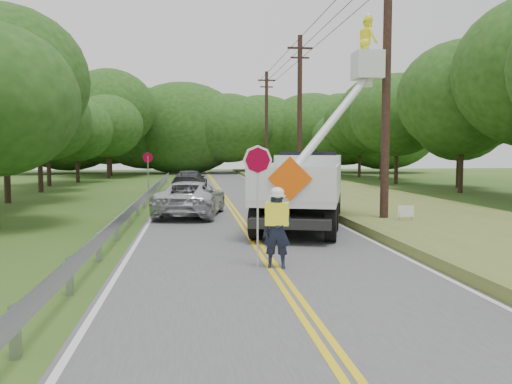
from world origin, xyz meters
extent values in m
plane|color=#254E17|center=(0.00, 0.00, 0.00)|extent=(140.00, 140.00, 0.00)
cube|color=#4E4E50|center=(0.00, 14.00, 0.01)|extent=(7.20, 96.00, 0.02)
cube|color=yellow|center=(-0.10, 14.00, 0.02)|extent=(0.12, 96.00, 0.00)
cube|color=yellow|center=(0.10, 14.00, 0.02)|extent=(0.12, 96.00, 0.00)
cube|color=silver|center=(-3.45, 14.00, 0.02)|extent=(0.12, 96.00, 0.00)
cube|color=silver|center=(3.45, 14.00, 0.02)|extent=(0.12, 96.00, 0.00)
cube|color=gray|center=(-4.10, -2.00, 0.35)|extent=(0.12, 0.14, 0.70)
cube|color=gray|center=(-4.10, 1.00, 0.35)|extent=(0.12, 0.14, 0.70)
cube|color=gray|center=(-4.10, 4.00, 0.35)|extent=(0.12, 0.14, 0.70)
cube|color=gray|center=(-4.10, 7.00, 0.35)|extent=(0.12, 0.14, 0.70)
cube|color=gray|center=(-4.10, 10.00, 0.35)|extent=(0.12, 0.14, 0.70)
cube|color=gray|center=(-4.10, 13.00, 0.35)|extent=(0.12, 0.14, 0.70)
cube|color=gray|center=(-4.10, 16.00, 0.35)|extent=(0.12, 0.14, 0.70)
cube|color=gray|center=(-4.10, 19.00, 0.35)|extent=(0.12, 0.14, 0.70)
cube|color=gray|center=(-4.10, 22.00, 0.35)|extent=(0.12, 0.14, 0.70)
cube|color=gray|center=(-4.10, 25.00, 0.35)|extent=(0.12, 0.14, 0.70)
cube|color=gray|center=(-4.10, 28.00, 0.35)|extent=(0.12, 0.14, 0.70)
cube|color=gray|center=(-4.10, 31.00, 0.35)|extent=(0.12, 0.14, 0.70)
cube|color=gray|center=(-4.10, 34.00, 0.35)|extent=(0.12, 0.14, 0.70)
cube|color=gray|center=(-4.10, 37.00, 0.35)|extent=(0.12, 0.14, 0.70)
cube|color=gray|center=(-4.00, 15.00, 0.60)|extent=(0.05, 48.00, 0.34)
cylinder|color=black|center=(5.00, 9.00, 5.00)|extent=(0.30, 0.30, 10.00)
cylinder|color=black|center=(5.00, 24.00, 5.00)|extent=(0.30, 0.30, 10.00)
cube|color=black|center=(5.00, 24.00, 9.20)|extent=(1.60, 0.12, 0.12)
cube|color=black|center=(5.00, 24.00, 8.60)|extent=(1.20, 0.10, 0.10)
cylinder|color=black|center=(5.00, 39.00, 5.00)|extent=(0.30, 0.30, 10.00)
cube|color=black|center=(5.00, 39.00, 9.20)|extent=(1.60, 0.12, 0.12)
cube|color=black|center=(5.00, 39.00, 8.60)|extent=(1.20, 0.10, 0.10)
cylinder|color=black|center=(4.30, 17.50, 9.10)|extent=(0.03, 43.00, 0.03)
cylinder|color=black|center=(5.00, 17.50, 9.10)|extent=(0.03, 43.00, 0.03)
cylinder|color=black|center=(5.70, 17.50, 9.10)|extent=(0.03, 43.00, 0.03)
cube|color=#5D672D|center=(7.10, 14.00, 0.15)|extent=(7.00, 96.00, 0.30)
cylinder|color=#332319|center=(-11.35, 19.34, 1.84)|extent=(0.32, 0.32, 3.68)
ellipsoid|color=#1D4212|center=(-11.35, 19.34, 6.33)|extent=(8.58, 8.58, 7.55)
cylinder|color=#332319|center=(-11.76, 26.74, 1.43)|extent=(0.32, 0.32, 2.85)
ellipsoid|color=#1D4212|center=(-11.76, 26.74, 4.91)|extent=(6.65, 6.65, 5.85)
cylinder|color=#332319|center=(-12.84, 32.86, 1.44)|extent=(0.32, 0.32, 2.87)
ellipsoid|color=#1D4212|center=(-12.84, 32.86, 4.95)|extent=(6.70, 6.70, 5.90)
cylinder|color=#332319|center=(-11.68, 37.49, 1.33)|extent=(0.32, 0.32, 2.65)
ellipsoid|color=#1D4212|center=(-11.68, 37.49, 4.57)|extent=(6.19, 6.19, 5.45)
cylinder|color=#332319|center=(-10.23, 44.69, 1.52)|extent=(0.32, 0.32, 3.03)
ellipsoid|color=#1D4212|center=(-10.23, 44.69, 5.23)|extent=(7.08, 7.08, 6.23)
cylinder|color=#332319|center=(-10.63, 48.89, 2.09)|extent=(0.32, 0.32, 4.19)
ellipsoid|color=#1D4212|center=(-10.63, 48.89, 7.21)|extent=(9.77, 9.77, 8.60)
cylinder|color=#332319|center=(15.31, 22.70, 1.77)|extent=(0.32, 0.32, 3.54)
ellipsoid|color=#1D4212|center=(15.31, 22.70, 6.10)|extent=(8.26, 8.26, 7.27)
cylinder|color=#332319|center=(17.44, 26.96, 1.43)|extent=(0.32, 0.32, 2.85)
ellipsoid|color=#1D4212|center=(17.44, 26.96, 4.91)|extent=(6.65, 6.65, 5.85)
cylinder|color=#332319|center=(14.84, 32.24, 1.64)|extent=(0.32, 0.32, 3.29)
ellipsoid|color=#1D4212|center=(14.84, 32.24, 5.66)|extent=(7.67, 7.67, 6.75)
cylinder|color=#332319|center=(15.90, 38.46, 1.79)|extent=(0.32, 0.32, 3.58)
ellipsoid|color=#1D4212|center=(15.90, 38.46, 6.17)|extent=(8.36, 8.36, 7.36)
cylinder|color=#332319|center=(15.49, 43.73, 1.63)|extent=(0.32, 0.32, 3.26)
ellipsoid|color=#1D4212|center=(15.49, 43.73, 5.61)|extent=(7.60, 7.60, 6.69)
cylinder|color=#332319|center=(14.25, 47.63, 1.25)|extent=(0.32, 0.32, 2.50)
ellipsoid|color=#1D4212|center=(14.25, 47.63, 4.31)|extent=(5.84, 5.84, 5.14)
ellipsoid|color=#1D4212|center=(-21.00, 55.26, 5.50)|extent=(12.61, 9.46, 9.46)
ellipsoid|color=#1D4212|center=(-17.04, 57.94, 5.50)|extent=(13.89, 10.42, 10.42)
ellipsoid|color=#1D4212|center=(-12.14, 57.28, 5.50)|extent=(11.83, 8.87, 8.87)
ellipsoid|color=#1D4212|center=(-7.32, 56.41, 5.50)|extent=(13.30, 9.98, 9.98)
ellipsoid|color=#1D4212|center=(-2.99, 56.15, 5.50)|extent=(15.18, 11.38, 11.38)
ellipsoid|color=#1D4212|center=(2.46, 54.40, 5.50)|extent=(11.14, 8.35, 8.35)
ellipsoid|color=#1D4212|center=(7.06, 57.79, 5.50)|extent=(11.77, 8.83, 8.83)
ellipsoid|color=#1D4212|center=(13.51, 56.98, 5.50)|extent=(12.43, 9.33, 9.33)
ellipsoid|color=#1D4212|center=(17.44, 56.09, 5.50)|extent=(12.25, 9.19, 9.19)
ellipsoid|color=#1D4212|center=(22.13, 54.07, 5.50)|extent=(13.59, 10.19, 10.19)
imported|color=#191E33|center=(0.08, 2.67, 0.88)|extent=(0.70, 0.55, 1.71)
cube|color=#F8F62B|center=(0.08, 2.67, 1.26)|extent=(0.59, 0.44, 0.52)
ellipsoid|color=white|center=(0.08, 2.67, 1.74)|extent=(0.32, 0.32, 0.26)
cylinder|color=#B7B7B7|center=(-0.35, 2.82, 1.22)|extent=(0.04, 0.04, 2.39)
cylinder|color=maroon|center=(-0.35, 2.82, 2.47)|extent=(0.68, 0.13, 0.68)
cylinder|color=black|center=(0.07, 6.54, 0.55)|extent=(0.64, 1.12, 1.07)
cylinder|color=black|center=(2.19, 5.88, 0.55)|extent=(0.64, 1.12, 1.07)
cylinder|color=black|center=(0.74, 8.67, 0.55)|extent=(0.64, 1.12, 1.07)
cylinder|color=black|center=(2.86, 8.00, 0.55)|extent=(0.64, 1.12, 1.07)
cylinder|color=black|center=(1.57, 11.32, 0.55)|extent=(0.64, 1.12, 1.07)
cylinder|color=black|center=(3.69, 10.65, 0.55)|extent=(0.64, 1.12, 1.07)
cube|color=black|center=(1.90, 8.65, 0.63)|extent=(4.35, 7.49, 0.28)
cube|color=white|center=(1.67, 7.91, 1.19)|extent=(3.97, 5.64, 0.24)
cube|color=white|center=(0.47, 8.28, 1.74)|extent=(1.59, 4.90, 1.00)
cube|color=white|center=(2.86, 7.53, 1.74)|extent=(1.59, 4.90, 1.00)
cube|color=white|center=(0.91, 5.49, 1.74)|extent=(2.46, 0.83, 1.00)
cube|color=white|center=(2.79, 11.52, 1.52)|extent=(3.02, 2.76, 2.00)
cube|color=black|center=(2.86, 11.73, 2.24)|extent=(2.55, 2.04, 0.83)
cube|color=white|center=(1.30, 6.74, 1.74)|extent=(1.25, 1.25, 0.89)
cube|color=white|center=(4.30, 9.00, 5.67)|extent=(0.94, 0.94, 0.94)
imported|color=#F8F62B|center=(4.30, 9.00, 6.52)|extent=(0.62, 0.80, 1.65)
cube|color=#F85809|center=(0.88, 5.42, 1.91)|extent=(1.21, 0.41, 1.26)
imported|color=silver|center=(-1.89, 12.68, 0.74)|extent=(3.23, 5.50, 1.44)
imported|color=#37393F|center=(-2.00, 26.76, 0.71)|extent=(2.61, 4.99, 1.38)
cylinder|color=gray|center=(-4.23, 19.91, 1.23)|extent=(0.06, 0.06, 2.46)
cylinder|color=maroon|center=(-4.23, 19.91, 2.34)|extent=(0.54, 0.20, 0.56)
cube|color=white|center=(5.46, 8.17, 0.62)|extent=(0.56, 0.04, 0.39)
cylinder|color=gray|center=(5.24, 8.17, 0.28)|extent=(0.02, 0.02, 0.56)
cylinder|color=gray|center=(5.69, 8.17, 0.28)|extent=(0.02, 0.02, 0.56)
camera|label=1|loc=(-1.81, -8.84, 2.66)|focal=36.46mm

